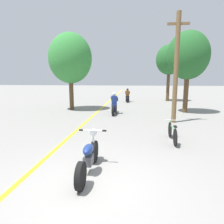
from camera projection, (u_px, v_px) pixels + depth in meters
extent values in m
plane|color=gray|center=(91.00, 186.00, 4.47)|extent=(120.00, 120.00, 0.00)
cube|color=yellow|center=(104.00, 106.00, 16.96)|extent=(0.14, 48.00, 0.01)
cylinder|color=brown|center=(176.00, 69.00, 10.37)|extent=(0.24, 0.24, 5.67)
cube|color=brown|center=(178.00, 24.00, 10.00)|extent=(1.10, 0.10, 0.12)
cylinder|color=#513A23|center=(186.00, 91.00, 13.75)|extent=(0.32, 0.32, 3.00)
ellipsoid|color=#235B28|center=(188.00, 55.00, 13.35)|extent=(2.80, 2.52, 3.22)
cylinder|color=#513A23|center=(168.00, 85.00, 20.66)|extent=(0.32, 0.32, 3.39)
ellipsoid|color=#235B28|center=(169.00, 60.00, 20.23)|extent=(2.65, 2.39, 3.05)
cylinder|color=#513A23|center=(71.00, 91.00, 15.01)|extent=(0.32, 0.32, 2.80)
ellipsoid|color=#337F38|center=(70.00, 58.00, 14.61)|extent=(3.18, 2.86, 3.66)
cylinder|color=black|center=(94.00, 151.00, 5.71)|extent=(0.12, 0.62, 0.62)
cylinder|color=black|center=(81.00, 176.00, 4.27)|extent=(0.12, 0.62, 0.62)
ellipsoid|color=navy|center=(88.00, 149.00, 4.94)|extent=(0.24, 0.57, 0.23)
cube|color=#4C4C51|center=(88.00, 160.00, 4.98)|extent=(0.20, 0.36, 0.24)
cylinder|color=silver|center=(93.00, 141.00, 5.57)|extent=(0.06, 0.23, 0.68)
cylinder|color=silver|center=(93.00, 130.00, 5.42)|extent=(0.64, 0.04, 0.04)
cylinder|color=black|center=(81.00, 130.00, 5.46)|extent=(0.11, 0.05, 0.05)
cylinder|color=black|center=(104.00, 131.00, 5.39)|extent=(0.11, 0.05, 0.05)
sphere|color=silver|center=(93.00, 132.00, 5.52)|extent=(0.20, 0.20, 0.20)
cylinder|color=black|center=(115.00, 107.00, 14.02)|extent=(0.12, 0.66, 0.66)
cylinder|color=black|center=(113.00, 111.00, 12.65)|extent=(0.12, 0.66, 0.66)
cube|color=navy|center=(114.00, 106.00, 13.31)|extent=(0.20, 0.90, 0.28)
cylinder|color=silver|center=(115.00, 98.00, 13.81)|extent=(0.50, 0.03, 0.03)
cylinder|color=#38383D|center=(112.00, 109.00, 13.30)|extent=(0.11, 0.11, 0.65)
cylinder|color=#38383D|center=(116.00, 109.00, 13.27)|extent=(0.11, 0.11, 0.65)
cube|color=navy|center=(114.00, 100.00, 13.21)|extent=(0.34, 0.28, 0.60)
cylinder|color=navy|center=(112.00, 99.00, 13.38)|extent=(0.08, 0.47, 0.36)
cylinder|color=navy|center=(117.00, 99.00, 13.34)|extent=(0.08, 0.47, 0.36)
sphere|color=white|center=(114.00, 94.00, 13.18)|extent=(0.25, 0.25, 0.25)
cylinder|color=black|center=(128.00, 98.00, 20.87)|extent=(0.12, 0.58, 0.58)
cylinder|color=black|center=(127.00, 100.00, 19.52)|extent=(0.12, 0.58, 0.58)
cube|color=black|center=(127.00, 97.00, 20.17)|extent=(0.20, 0.88, 0.28)
cylinder|color=silver|center=(128.00, 92.00, 20.66)|extent=(0.50, 0.03, 0.03)
cylinder|color=#282D3D|center=(126.00, 99.00, 20.16)|extent=(0.11, 0.11, 0.61)
cylinder|color=#282D3D|center=(129.00, 99.00, 20.13)|extent=(0.11, 0.11, 0.61)
cube|color=brown|center=(127.00, 93.00, 20.08)|extent=(0.34, 0.27, 0.55)
cylinder|color=brown|center=(126.00, 92.00, 20.25)|extent=(0.08, 0.44, 0.34)
cylinder|color=brown|center=(130.00, 92.00, 20.20)|extent=(0.08, 0.44, 0.34)
sphere|color=black|center=(128.00, 89.00, 20.05)|extent=(0.21, 0.21, 0.21)
cylinder|color=black|center=(170.00, 130.00, 8.10)|extent=(0.04, 0.63, 0.63)
cylinder|color=black|center=(175.00, 137.00, 7.03)|extent=(0.04, 0.63, 0.63)
cylinder|color=#2D8C38|center=(173.00, 128.00, 7.52)|extent=(0.04, 0.87, 0.04)
cylinder|color=#2D8C38|center=(175.00, 132.00, 7.07)|extent=(0.03, 0.03, 0.38)
cube|color=black|center=(175.00, 127.00, 7.04)|extent=(0.10, 0.20, 0.05)
cylinder|color=#2D8C38|center=(170.00, 125.00, 8.01)|extent=(0.03, 0.03, 0.41)
cylinder|color=silver|center=(171.00, 120.00, 7.98)|extent=(0.44, 0.03, 0.03)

